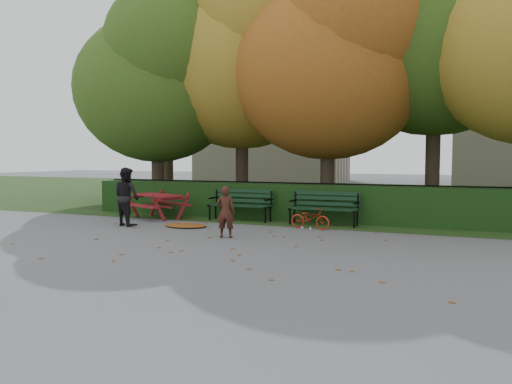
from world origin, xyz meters
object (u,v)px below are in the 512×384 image
at_px(tree_d, 449,15).
at_px(adult, 127,197).
at_px(bicycle, 310,218).
at_px(child, 226,212).
at_px(bench_right, 324,205).
at_px(tree_f, 171,64).
at_px(bench_left, 241,202).
at_px(picnic_table, 157,200).
at_px(tree_c, 337,55).
at_px(tree_a, 161,76).
at_px(tree_b, 248,50).

distance_m(tree_d, adult, 10.72).
relative_size(tree_d, bicycle, 9.19).
xyz_separation_m(tree_d, child, (-4.23, -6.37, -5.41)).
relative_size(bench_right, adult, 1.19).
relative_size(tree_f, adult, 6.06).
bearing_deg(bench_left, picnic_table, -168.49).
relative_size(tree_c, bench_left, 4.44).
bearing_deg(tree_a, bicycle, -23.71).
bearing_deg(tree_f, adult, -65.19).
bearing_deg(child, tree_f, -65.11).
bearing_deg(child, adult, -26.74).
bearing_deg(picnic_table, child, -11.24).
height_order(tree_a, tree_d, tree_d).
xyz_separation_m(tree_a, child, (4.83, -4.72, -3.94)).
height_order(picnic_table, adult, adult).
height_order(tree_d, bicycle, tree_d).
height_order(tree_c, tree_d, tree_d).
xyz_separation_m(child, adult, (-3.24, 0.73, 0.18)).
distance_m(tree_a, child, 7.82).
distance_m(bench_left, bench_right, 2.40).
bearing_deg(bench_right, adult, -155.77).
bearing_deg(tree_d, bench_right, -128.23).
xyz_separation_m(tree_a, bench_left, (3.89, -1.88, -4.00)).
relative_size(tree_b, picnic_table, 4.31).
distance_m(tree_d, child, 9.37).
height_order(adult, bicycle, adult).
distance_m(tree_b, bicycle, 7.28).
xyz_separation_m(tree_a, tree_c, (6.02, 0.38, 0.30)).
distance_m(tree_a, bench_left, 5.89).
bearing_deg(tree_b, tree_a, -156.95).
distance_m(tree_a, picnic_table, 4.84).
bearing_deg(child, tree_c, -117.20).
bearing_deg(tree_f, tree_c, -22.35).
xyz_separation_m(tree_c, child, (-1.19, -5.10, -4.25)).
bearing_deg(tree_a, child, -44.30).
bearing_deg(tree_d, bench_left, -145.74).
distance_m(tree_d, bicycle, 7.75).
distance_m(tree_f, bench_left, 9.56).
height_order(bench_left, bicycle, bench_left).
relative_size(tree_a, bench_right, 4.16).
distance_m(tree_a, bench_right, 7.69).
height_order(tree_f, adult, tree_f).
height_order(tree_a, bench_right, tree_a).
height_order(picnic_table, child, child).
bearing_deg(bicycle, bench_left, 79.06).
bearing_deg(tree_a, bench_left, -25.76).
relative_size(tree_a, bench_left, 4.16).
xyz_separation_m(tree_f, bench_right, (8.23, -5.54, -5.17)).
relative_size(picnic_table, bicycle, 1.96).
relative_size(tree_b, bicycle, 8.43).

